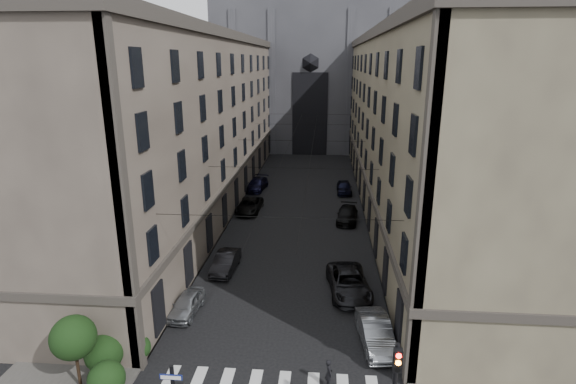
% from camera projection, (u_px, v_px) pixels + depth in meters
% --- Properties ---
extents(sidewalk_left, '(7.00, 80.00, 0.15)m').
position_uv_depth(sidewalk_left, '(212.00, 200.00, 52.93)').
color(sidewalk_left, '#383533').
rests_on(sidewalk_left, ground).
extents(sidewalk_right, '(7.00, 80.00, 0.15)m').
position_uv_depth(sidewalk_right, '(392.00, 205.00, 51.31)').
color(sidewalk_right, '#383533').
rests_on(sidewalk_right, ground).
extents(building_left, '(13.60, 60.60, 18.85)m').
position_uv_depth(building_left, '(183.00, 121.00, 50.54)').
color(building_left, '#494038').
rests_on(building_left, ground).
extents(building_right, '(13.60, 60.60, 18.85)m').
position_uv_depth(building_right, '(426.00, 124.00, 48.46)').
color(building_right, brown).
rests_on(building_right, ground).
extents(gothic_tower, '(35.00, 23.00, 58.00)m').
position_uv_depth(gothic_tower, '(313.00, 50.00, 84.36)').
color(gothic_tower, '#2D2D33').
rests_on(gothic_tower, ground).
extents(shrub_cluster, '(3.90, 4.40, 3.90)m').
position_uv_depth(shrub_cluster, '(97.00, 352.00, 22.67)').
color(shrub_cluster, black).
rests_on(shrub_cluster, sidewalk_left).
extents(tram_wires, '(14.00, 60.00, 0.43)m').
position_uv_depth(tram_wires, '(301.00, 142.00, 49.74)').
color(tram_wires, black).
rests_on(tram_wires, ground).
extents(car_left_near, '(1.84, 3.98, 1.32)m').
position_uv_depth(car_left_near, '(187.00, 304.00, 29.30)').
color(car_left_near, gray).
rests_on(car_left_near, ground).
extents(car_left_midnear, '(1.77, 4.49, 1.45)m').
position_uv_depth(car_left_midnear, '(226.00, 262.00, 35.25)').
color(car_left_midnear, black).
rests_on(car_left_midnear, ground).
extents(car_left_midfar, '(2.64, 5.34, 1.45)m').
position_uv_depth(car_left_midfar, '(249.00, 206.00, 48.94)').
color(car_left_midfar, black).
rests_on(car_left_midfar, ground).
extents(car_left_far, '(2.73, 5.37, 1.49)m').
position_uv_depth(car_left_far, '(257.00, 184.00, 57.20)').
color(car_left_far, black).
rests_on(car_left_far, ground).
extents(car_right_near, '(2.20, 4.93, 1.57)m').
position_uv_depth(car_right_near, '(376.00, 333.00, 26.01)').
color(car_right_near, slate).
rests_on(car_right_near, ground).
extents(car_right_midnear, '(3.34, 6.15, 1.64)m').
position_uv_depth(car_right_midnear, '(349.00, 283.00, 31.81)').
color(car_right_midnear, black).
rests_on(car_right_midnear, ground).
extents(car_right_midfar, '(2.56, 5.14, 1.43)m').
position_uv_depth(car_right_midfar, '(347.00, 215.00, 46.04)').
color(car_right_midfar, black).
rests_on(car_right_midfar, ground).
extents(car_right_far, '(1.83, 4.48, 1.52)m').
position_uv_depth(car_right_far, '(344.00, 187.00, 55.89)').
color(car_right_far, black).
rests_on(car_right_far, ground).
extents(pedestrian, '(0.51, 0.65, 1.55)m').
position_uv_depth(pedestrian, '(329.00, 373.00, 22.67)').
color(pedestrian, black).
rests_on(pedestrian, ground).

